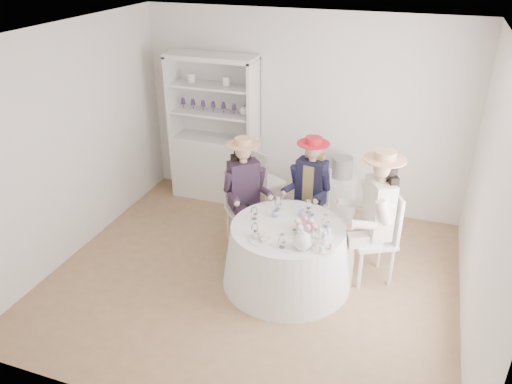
% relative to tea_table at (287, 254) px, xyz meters
% --- Properties ---
extents(ground, '(4.50, 4.50, 0.00)m').
position_rel_tea_table_xyz_m(ground, '(-0.38, -0.06, -0.35)').
color(ground, olive).
rests_on(ground, ground).
extents(ceiling, '(4.50, 4.50, 0.00)m').
position_rel_tea_table_xyz_m(ceiling, '(-0.38, -0.06, 2.35)').
color(ceiling, white).
rests_on(ceiling, wall_back).
extents(wall_back, '(4.50, 0.00, 4.50)m').
position_rel_tea_table_xyz_m(wall_back, '(-0.38, 1.94, 1.00)').
color(wall_back, white).
rests_on(wall_back, ground).
extents(wall_front, '(4.50, 0.00, 4.50)m').
position_rel_tea_table_xyz_m(wall_front, '(-0.38, -2.06, 1.00)').
color(wall_front, white).
rests_on(wall_front, ground).
extents(wall_left, '(0.00, 4.50, 4.50)m').
position_rel_tea_table_xyz_m(wall_left, '(-2.63, -0.06, 1.00)').
color(wall_left, white).
rests_on(wall_left, ground).
extents(wall_right, '(0.00, 4.50, 4.50)m').
position_rel_tea_table_xyz_m(wall_right, '(1.87, -0.06, 1.00)').
color(wall_right, white).
rests_on(wall_right, ground).
extents(tea_table, '(1.44, 1.44, 0.71)m').
position_rel_tea_table_xyz_m(tea_table, '(0.00, 0.00, 0.00)').
color(tea_table, white).
rests_on(tea_table, ground).
extents(hutch, '(1.26, 0.52, 2.10)m').
position_rel_tea_table_xyz_m(hutch, '(-1.59, 1.71, 0.39)').
color(hutch, silver).
rests_on(hutch, ground).
extents(side_table, '(0.41, 0.41, 0.62)m').
position_rel_tea_table_xyz_m(side_table, '(0.28, 1.64, -0.05)').
color(side_table, silver).
rests_on(side_table, ground).
extents(hatbox, '(0.36, 0.36, 0.28)m').
position_rel_tea_table_xyz_m(hatbox, '(0.28, 1.64, 0.40)').
color(hatbox, black).
rests_on(hatbox, side_table).
extents(guest_left, '(0.59, 0.60, 1.41)m').
position_rel_tea_table_xyz_m(guest_left, '(-0.73, 0.60, 0.44)').
color(guest_left, silver).
rests_on(guest_left, ground).
extents(guest_mid, '(0.52, 0.55, 1.39)m').
position_rel_tea_table_xyz_m(guest_mid, '(0.01, 0.95, 0.43)').
color(guest_mid, silver).
rests_on(guest_mid, ground).
extents(guest_right, '(0.66, 0.60, 1.56)m').
position_rel_tea_table_xyz_m(guest_right, '(0.87, 0.38, 0.53)').
color(guest_right, silver).
rests_on(guest_right, ground).
extents(spare_chair, '(0.52, 0.52, 0.93)m').
position_rel_tea_table_xyz_m(spare_chair, '(-0.77, 1.46, 0.15)').
color(spare_chair, silver).
rests_on(spare_chair, ground).
extents(teacup_a, '(0.09, 0.09, 0.06)m').
position_rel_tea_table_xyz_m(teacup_a, '(-0.20, 0.17, 0.39)').
color(teacup_a, white).
rests_on(teacup_a, tea_table).
extents(teacup_b, '(0.09, 0.09, 0.07)m').
position_rel_tea_table_xyz_m(teacup_b, '(0.07, 0.28, 0.39)').
color(teacup_b, white).
rests_on(teacup_b, tea_table).
extents(teacup_c, '(0.11, 0.11, 0.08)m').
position_rel_tea_table_xyz_m(teacup_c, '(0.20, 0.19, 0.40)').
color(teacup_c, white).
rests_on(teacup_c, tea_table).
extents(flower_bowl, '(0.28, 0.28, 0.06)m').
position_rel_tea_table_xyz_m(flower_bowl, '(0.22, -0.07, 0.39)').
color(flower_bowl, white).
rests_on(flower_bowl, tea_table).
extents(flower_arrangement, '(0.18, 0.18, 0.07)m').
position_rel_tea_table_xyz_m(flower_arrangement, '(0.19, -0.05, 0.45)').
color(flower_arrangement, pink).
rests_on(flower_arrangement, tea_table).
extents(table_teapot, '(0.27, 0.19, 0.20)m').
position_rel_tea_table_xyz_m(table_teapot, '(0.25, -0.35, 0.45)').
color(table_teapot, white).
rests_on(table_teapot, tea_table).
extents(sandwich_plate, '(0.28, 0.28, 0.06)m').
position_rel_tea_table_xyz_m(sandwich_plate, '(-0.18, -0.33, 0.38)').
color(sandwich_plate, white).
rests_on(sandwich_plate, tea_table).
extents(cupcake_stand, '(0.23, 0.23, 0.22)m').
position_rel_tea_table_xyz_m(cupcake_stand, '(0.45, -0.29, 0.44)').
color(cupcake_stand, white).
rests_on(cupcake_stand, tea_table).
extents(stemware_set, '(0.86, 0.86, 0.15)m').
position_rel_tea_table_xyz_m(stemware_set, '(0.00, -0.00, 0.43)').
color(stemware_set, white).
rests_on(stemware_set, tea_table).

